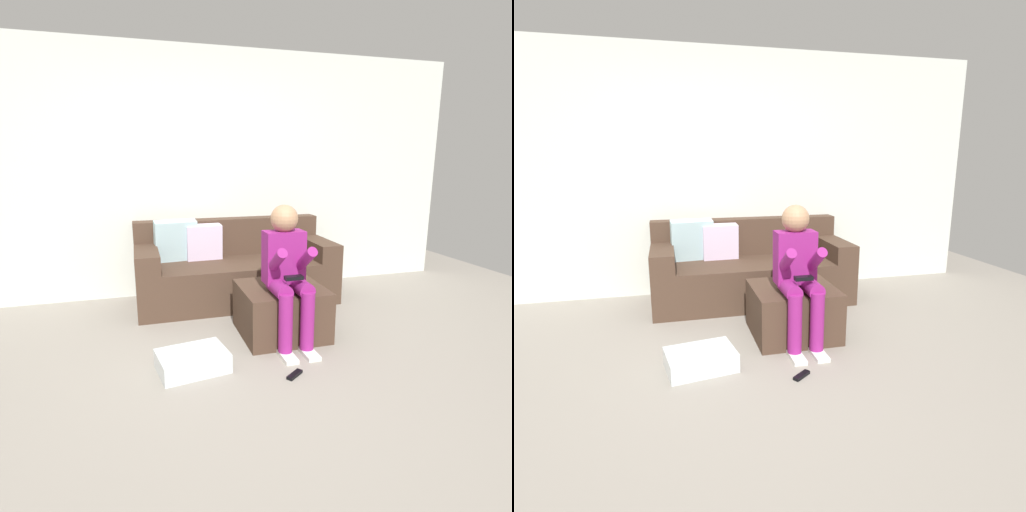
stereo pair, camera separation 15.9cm
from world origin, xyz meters
The scene contains 7 objects.
ground_plane centered at (0.00, 0.00, 0.00)m, with size 7.72×7.72×0.00m, color gray.
wall_back centered at (0.00, 2.17, 1.29)m, with size 5.94×0.10×2.58m, color silver.
couch_sectional centered at (0.27, 1.75, 0.32)m, with size 2.01×0.86×0.86m.
ottoman centered at (0.45, 0.74, 0.21)m, with size 0.68×0.66×0.42m, color #473326.
person_seated centered at (0.44, 0.56, 0.62)m, with size 0.32×0.58×1.11m.
storage_bin centered at (-0.36, 0.33, 0.07)m, with size 0.48×0.34×0.14m, color silver.
remote_near_ottoman centered at (0.30, 0.04, 0.01)m, with size 0.14×0.04×0.02m, color black.
Camera 2 is at (-0.52, -2.40, 1.46)m, focal length 29.04 mm.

